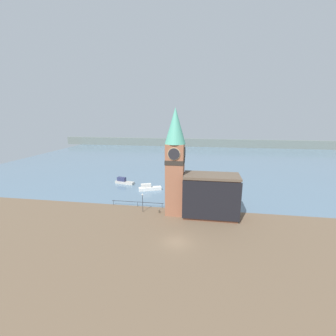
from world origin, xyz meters
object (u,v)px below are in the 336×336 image
object	(u,v)px
pier_building	(211,196)
boat_far	(124,181)
lamp_post	(143,199)
clock_tower	(175,160)
boat_near	(149,188)
mooring_bollard_near	(159,211)

from	to	relation	value
pier_building	boat_far	size ratio (longest dim) A/B	1.80
pier_building	boat_far	xyz separation A→B (m)	(-25.04, 18.74, -3.74)
pier_building	boat_far	world-z (taller)	pier_building
boat_far	lamp_post	xyz separation A→B (m)	(10.93, -18.63, 2.14)
clock_tower	pier_building	bearing A→B (deg)	-4.03
clock_tower	pier_building	distance (m)	10.19
boat_near	boat_far	bearing A→B (deg)	131.03
pier_building	lamp_post	bearing A→B (deg)	179.58
boat_far	pier_building	bearing A→B (deg)	-24.52
clock_tower	boat_far	world-z (taller)	clock_tower
mooring_bollard_near	boat_near	bearing A→B (deg)	111.70
clock_tower	boat_near	distance (m)	19.37
boat_near	mooring_bollard_near	xyz separation A→B (m)	(5.53, -13.89, -0.25)
clock_tower	boat_near	bearing A→B (deg)	123.18
pier_building	boat_near	distance (m)	21.62
boat_far	clock_tower	bearing A→B (deg)	-33.47
mooring_bollard_near	clock_tower	bearing A→B (deg)	7.88
pier_building	boat_near	bearing A→B (deg)	139.06
boat_near	boat_far	xyz separation A→B (m)	(-8.96, 4.78, -0.01)
boat_far	lamp_post	bearing A→B (deg)	-47.33
boat_near	lamp_post	size ratio (longest dim) A/B	1.55
boat_far	mooring_bollard_near	xyz separation A→B (m)	(14.49, -18.67, -0.24)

